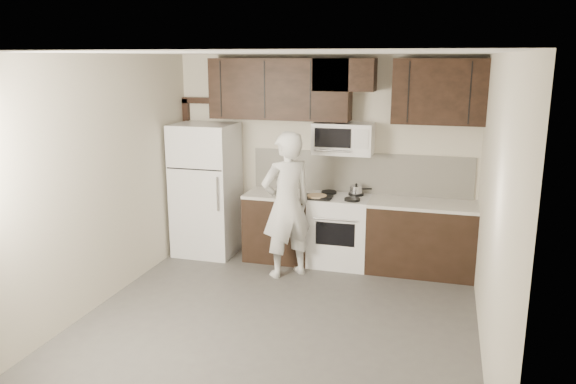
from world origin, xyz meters
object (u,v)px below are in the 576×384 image
at_px(microwave, 343,139).
at_px(refrigerator, 206,189).
at_px(stove, 340,230).
at_px(person, 287,205).

distance_m(microwave, refrigerator, 2.00).
height_order(microwave, refrigerator, microwave).
bearing_deg(refrigerator, stove, 1.51).
relative_size(microwave, person, 0.42).
height_order(microwave, person, microwave).
xyz_separation_m(microwave, refrigerator, (-1.85, -0.17, -0.75)).
bearing_deg(person, microwave, -172.56).
relative_size(microwave, refrigerator, 0.42).
distance_m(stove, microwave, 1.20).
height_order(stove, microwave, microwave).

